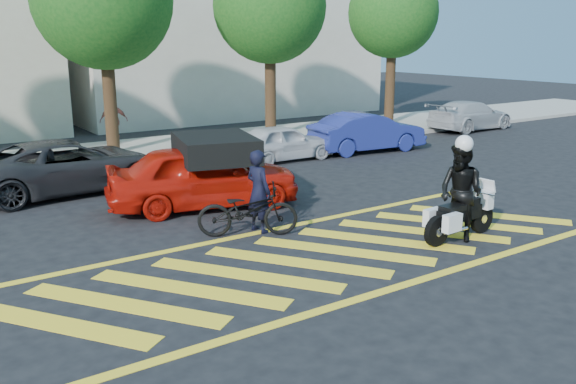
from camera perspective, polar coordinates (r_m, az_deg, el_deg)
ground at (r=11.73m, az=3.23°, el=-5.99°), size 90.00×90.00×0.00m
sidewalk at (r=22.14m, az=-15.97°, el=3.40°), size 60.00×5.00×0.15m
crosswalk at (r=11.71m, az=3.08°, el=-6.01°), size 12.33×4.00×0.01m
building_right at (r=33.64m, az=-6.57°, el=16.71°), size 16.00×8.00×11.00m
tree_center at (r=21.90m, az=-16.63°, el=16.47°), size 4.60×4.60×7.56m
tree_right at (r=24.71m, az=-1.53°, el=16.62°), size 4.40×4.40×7.41m
tree_far_right at (r=28.74m, az=9.89°, el=15.90°), size 4.00×4.00×7.10m
officer_bike at (r=12.92m, az=-2.78°, el=0.08°), size 0.55×0.72×1.78m
bicycle at (r=12.74m, az=-3.80°, el=-1.73°), size 2.19×1.63×1.10m
police_motorcycle at (r=12.98m, az=15.76°, el=-2.18°), size 2.09×0.68×0.92m
officer_moto at (r=12.84m, az=15.86°, el=-0.03°), size 0.81×1.02×2.01m
red_convertible at (r=14.94m, az=-7.94°, el=1.51°), size 4.93×2.93×1.57m
parked_mid_left at (r=17.35m, az=-19.85°, el=2.33°), size 5.29×2.74×1.42m
parked_mid_right at (r=20.53m, az=-0.53°, el=4.67°), size 3.64×1.52×1.23m
parked_right at (r=22.35m, az=7.41°, el=5.59°), size 4.45×1.99×1.42m
parked_far_right at (r=28.59m, az=16.69°, el=6.88°), size 4.55×2.04×1.30m
pedestrian_right at (r=23.80m, az=-15.98°, el=6.44°), size 1.09×0.63×1.74m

